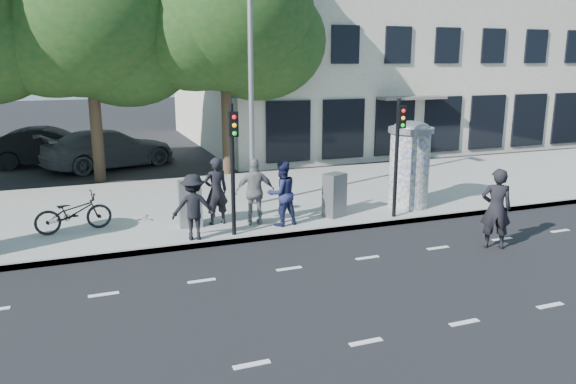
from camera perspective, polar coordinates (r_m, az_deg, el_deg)
name	(u,v)px	position (r m, az deg, el deg)	size (l,w,h in m)	color
ground	(314,292)	(11.59, 2.63, -10.15)	(120.00, 120.00, 0.00)	black
sidewalk	(222,202)	(18.32, -6.73, -1.06)	(40.00, 8.00, 0.15)	gray
curb	(260,238)	(14.67, -2.90, -4.68)	(40.00, 0.10, 0.16)	slate
lane_dash_near	(366,342)	(9.81, 7.92, -14.86)	(32.00, 0.12, 0.01)	silver
lane_dash_far	(289,269)	(12.78, 0.11, -7.80)	(32.00, 0.12, 0.01)	silver
ad_column_right	(409,162)	(17.53, 12.24, 2.96)	(1.36, 1.36, 2.65)	beige
traffic_pole_near	(233,156)	(14.21, -5.61, 3.64)	(0.22, 0.31, 3.40)	black
traffic_pole_far	(398,146)	(16.13, 11.11, 4.62)	(0.22, 0.31, 3.40)	black
street_lamp	(251,53)	(17.13, -3.76, 13.95)	(0.25, 0.93, 8.00)	slate
tree_near_left	(88,18)	(22.48, -19.69, 16.34)	(6.80, 6.80, 8.97)	#38281C
tree_center	(224,13)	(22.83, -6.47, 17.58)	(7.00, 7.00, 9.30)	#38281C
building	(368,34)	(33.90, 8.14, 15.61)	(20.30, 15.85, 12.00)	#AAA18F
ped_b	(216,191)	(15.49, -7.32, 0.10)	(0.68, 0.45, 1.87)	black
ped_c	(282,193)	(15.29, -0.64, -0.13)	(0.87, 0.68, 1.79)	#1D2149
ped_d	(194,207)	(14.30, -9.57, -1.51)	(1.09, 0.63, 1.68)	black
ped_e	(255,192)	(15.36, -3.36, 0.02)	(1.08, 0.62, 1.85)	slate
man_road	(496,209)	(14.79, 20.38, -1.59)	(0.74, 0.48, 2.03)	black
bicycle	(73,213)	(15.85, -20.98, -1.97)	(1.96, 0.68, 1.03)	black
cabinet_left	(190,204)	(15.46, -9.93, -1.18)	(0.61, 0.44, 1.27)	slate
cabinet_right	(334,195)	(16.26, 4.74, -0.31)	(0.61, 0.44, 1.27)	slate
car_mid	(50,147)	(26.94, -23.03, 4.27)	(5.08, 1.77, 1.67)	black
car_right	(110,149)	(25.52, -17.67, 4.23)	(5.69, 2.31, 1.65)	#4C4F53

